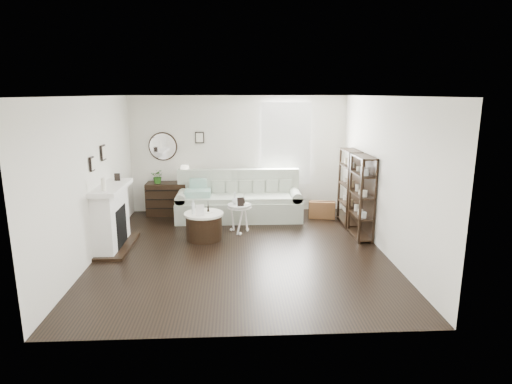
{
  "coord_description": "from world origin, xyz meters",
  "views": [
    {
      "loc": [
        -0.1,
        -7.2,
        2.74
      ],
      "look_at": [
        0.3,
        0.8,
        0.89
      ],
      "focal_mm": 30.0,
      "sensor_mm": 36.0,
      "label": 1
    }
  ],
  "objects": [
    {
      "name": "suitcase",
      "position": [
        1.85,
        1.97,
        0.19
      ],
      "size": [
        0.6,
        0.3,
        0.39
      ],
      "primitive_type": "cube",
      "rotation": [
        0.0,
        0.0,
        -0.19
      ],
      "color": "brown",
      "rests_on": "ground"
    },
    {
      "name": "eiffel_ped",
      "position": [
        0.08,
        1.08,
        0.67
      ],
      "size": [
        0.12,
        0.12,
        0.17
      ],
      "primitive_type": null,
      "rotation": [
        0.0,
        0.0,
        0.23
      ],
      "color": "black",
      "rests_on": "pedestal_table"
    },
    {
      "name": "quilt",
      "position": [
        -0.91,
        1.95,
        0.62
      ],
      "size": [
        0.55,
        0.45,
        0.14
      ],
      "primitive_type": "cube",
      "rotation": [
        0.0,
        0.0,
        0.01
      ],
      "color": "#299769",
      "rests_on": "sofa"
    },
    {
      "name": "shelf_unit_near",
      "position": [
        2.33,
        0.65,
        0.8
      ],
      "size": [
        0.3,
        0.8,
        1.6
      ],
      "color": "black",
      "rests_on": "ground"
    },
    {
      "name": "shelf_unit_far",
      "position": [
        2.33,
        1.55,
        0.8
      ],
      "size": [
        0.3,
        0.8,
        1.6
      ],
      "color": "black",
      "rests_on": "ground"
    },
    {
      "name": "bottle_drum",
      "position": [
        -0.89,
        0.6,
        0.66
      ],
      "size": [
        0.06,
        0.06,
        0.27
      ],
      "primitive_type": "cylinder",
      "color": "silver",
      "rests_on": "drum_table"
    },
    {
      "name": "eiffel_drum",
      "position": [
        -0.62,
        0.74,
        0.62
      ],
      "size": [
        0.14,
        0.14,
        0.19
      ],
      "primitive_type": null,
      "rotation": [
        0.0,
        0.0,
        -0.3
      ],
      "color": "black",
      "rests_on": "drum_table"
    },
    {
      "name": "flask_ped",
      "position": [
        -0.1,
        1.07,
        0.71
      ],
      "size": [
        0.13,
        0.13,
        0.24
      ],
      "primitive_type": null,
      "color": "silver",
      "rests_on": "pedestal_table"
    },
    {
      "name": "drum_table",
      "position": [
        -0.7,
        0.69,
        0.26
      ],
      "size": [
        0.75,
        0.75,
        0.52
      ],
      "rotation": [
        0.0,
        0.0,
        -0.39
      ],
      "color": "black",
      "rests_on": "ground"
    },
    {
      "name": "table_lamp",
      "position": [
        -1.24,
        2.47,
        0.95
      ],
      "size": [
        0.32,
        0.32,
        0.4
      ],
      "primitive_type": null,
      "rotation": [
        0.0,
        0.0,
        -0.3
      ],
      "color": "beige",
      "rests_on": "dresser"
    },
    {
      "name": "fireplace",
      "position": [
        -2.32,
        0.3,
        0.54
      ],
      "size": [
        0.5,
        1.4,
        1.84
      ],
      "color": "white",
      "rests_on": "ground"
    },
    {
      "name": "dresser",
      "position": [
        -1.56,
        2.47,
        0.37
      ],
      "size": [
        1.12,
        0.48,
        0.75
      ],
      "color": "black",
      "rests_on": "ground"
    },
    {
      "name": "pedestal_table",
      "position": [
        -0.02,
        1.05,
        0.53
      ],
      "size": [
        0.48,
        0.48,
        0.58
      ],
      "rotation": [
        0.0,
        0.0,
        0.06
      ],
      "color": "white",
      "rests_on": "ground"
    },
    {
      "name": "sofa",
      "position": [
        -0.01,
        2.08,
        0.35
      ],
      "size": [
        2.75,
        0.95,
        1.07
      ],
      "color": "#AFB9A5",
      "rests_on": "ground"
    },
    {
      "name": "card_frame_ped",
      "position": [
        0.0,
        0.93,
        0.67
      ],
      "size": [
        0.14,
        0.08,
        0.17
      ],
      "primitive_type": "cube",
      "rotation": [
        -0.21,
        0.0,
        0.23
      ],
      "color": "black",
      "rests_on": "pedestal_table"
    },
    {
      "name": "room",
      "position": [
        0.73,
        2.7,
        1.6
      ],
      "size": [
        5.5,
        5.5,
        5.5
      ],
      "color": "black",
      "rests_on": "ground"
    },
    {
      "name": "potted_plant",
      "position": [
        -1.84,
        2.42,
        0.91
      ],
      "size": [
        0.33,
        0.29,
        0.32
      ],
      "primitive_type": "imported",
      "rotation": [
        0.0,
        0.0,
        -0.15
      ],
      "color": "#29611B",
      "rests_on": "dresser"
    },
    {
      "name": "card_frame_drum",
      "position": [
        -0.75,
        0.5,
        0.63
      ],
      "size": [
        0.16,
        0.09,
        0.21
      ],
      "primitive_type": "cube",
      "rotation": [
        -0.21,
        0.0,
        0.18
      ],
      "color": "white",
      "rests_on": "drum_table"
    }
  ]
}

